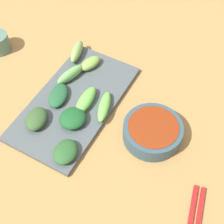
{
  "coord_description": "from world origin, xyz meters",
  "views": [
    {
      "loc": [
        -0.25,
        0.35,
        0.65
      ],
      "look_at": [
        -0.04,
        -0.03,
        0.05
      ],
      "focal_mm": 53.58,
      "sensor_mm": 36.0,
      "label": 1
    }
  ],
  "objects": [
    {
      "name": "tabletop",
      "position": [
        0.0,
        0.0,
        0.01
      ],
      "size": [
        2.1,
        2.1,
        0.02
      ],
      "primitive_type": "cube",
      "color": "olive",
      "rests_on": "ground"
    },
    {
      "name": "sauce_bowl",
      "position": [
        -0.14,
        -0.03,
        0.04
      ],
      "size": [
        0.13,
        0.13,
        0.04
      ],
      "color": "#2D4753",
      "rests_on": "tabletop"
    },
    {
      "name": "serving_plate",
      "position": [
        0.06,
        -0.03,
        0.03
      ],
      "size": [
        0.18,
        0.33,
        0.01
      ],
      "primitive_type": "cube",
      "color": "#434E51",
      "rests_on": "tabletop"
    },
    {
      "name": "broccoli_stalk_0",
      "position": [
        0.11,
        -0.08,
        0.05
      ],
      "size": [
        0.04,
        0.08,
        0.03
      ],
      "primitive_type": "ellipsoid",
      "rotation": [
        0.0,
        0.0,
        -0.29
      ],
      "color": "#63A653",
      "rests_on": "serving_plate"
    },
    {
      "name": "broccoli_leafy_1",
      "position": [
        0.1,
        -0.02,
        0.04
      ],
      "size": [
        0.06,
        0.08,
        0.02
      ],
      "primitive_type": "ellipsoid",
      "rotation": [
        0.0,
        0.0,
        0.3
      ],
      "color": "#1E502F",
      "rests_on": "serving_plate"
    },
    {
      "name": "broccoli_stalk_2",
      "position": [
        0.14,
        -0.16,
        0.05
      ],
      "size": [
        0.04,
        0.08,
        0.03
      ],
      "primitive_type": "ellipsoid",
      "rotation": [
        0.0,
        0.0,
        0.27
      ],
      "color": "#71A051",
      "rests_on": "serving_plate"
    },
    {
      "name": "broccoli_stalk_3",
      "position": [
        0.03,
        -0.03,
        0.04
      ],
      "size": [
        0.04,
        0.09,
        0.02
      ],
      "primitive_type": "ellipsoid",
      "rotation": [
        0.0,
        0.0,
        0.08
      ],
      "color": "#5FB246",
      "rests_on": "serving_plate"
    },
    {
      "name": "broccoli_stalk_4",
      "position": [
        0.08,
        -0.14,
        0.04
      ],
      "size": [
        0.05,
        0.07,
        0.02
      ],
      "primitive_type": "ellipsoid",
      "rotation": [
        0.0,
        0.0,
        -0.3
      ],
      "color": "#75A344",
      "rests_on": "serving_plate"
    },
    {
      "name": "broccoli_leafy_5",
      "position": [
        -0.0,
        0.1,
        0.04
      ],
      "size": [
        0.06,
        0.07,
        0.02
      ],
      "primitive_type": "ellipsoid",
      "rotation": [
        0.0,
        0.0,
        0.18
      ],
      "color": "#245225",
      "rests_on": "serving_plate"
    },
    {
      "name": "broccoli_leafy_6",
      "position": [
        0.03,
        0.03,
        0.05
      ],
      "size": [
        0.07,
        0.07,
        0.03
      ],
      "primitive_type": "ellipsoid",
      "rotation": [
        0.0,
        0.0,
        -0.19
      ],
      "color": "#174C23",
      "rests_on": "serving_plate"
    },
    {
      "name": "broccoli_stalk_7",
      "position": [
        -0.01,
        -0.04,
        0.04
      ],
      "size": [
        0.05,
        0.09,
        0.02
      ],
      "primitive_type": "ellipsoid",
      "rotation": [
        0.0,
        0.0,
        0.3
      ],
      "color": "#5FB144",
      "rests_on": "serving_plate"
    },
    {
      "name": "broccoli_leafy_8",
      "position": [
        0.1,
        0.06,
        0.04
      ],
      "size": [
        0.06,
        0.07,
        0.03
      ],
      "primitive_type": "ellipsoid",
      "rotation": [
        0.0,
        0.0,
        0.25
      ],
      "color": "#2E4E27",
      "rests_on": "serving_plate"
    }
  ]
}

